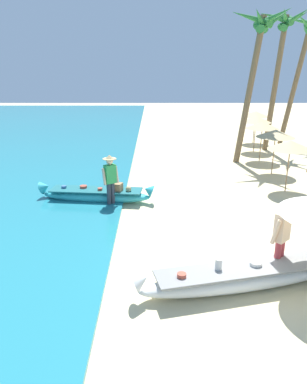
{
  "coord_description": "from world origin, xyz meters",
  "views": [
    {
      "loc": [
        -2.04,
        -7.62,
        4.42
      ],
      "look_at": [
        -2.07,
        2.65,
        0.9
      ],
      "focal_mm": 34.44,
      "sensor_mm": 36.0,
      "label": 1
    }
  ],
  "objects_px": {
    "palm_tree_tall_inland": "(260,40)",
    "palm_tree_leaning_seaward": "(284,38)",
    "boat_white_foreground": "(246,277)",
    "person_tourist_customer": "(282,236)",
    "boat_cyan_midground": "(98,195)",
    "person_vendor_hatted": "(111,177)"
  },
  "relations": [
    {
      "from": "palm_tree_tall_inland",
      "to": "palm_tree_leaning_seaward",
      "type": "bearing_deg",
      "value": 55.09
    },
    {
      "from": "boat_white_foreground",
      "to": "person_tourist_customer",
      "type": "height_order",
      "value": "person_tourist_customer"
    },
    {
      "from": "boat_white_foreground",
      "to": "boat_cyan_midground",
      "type": "xyz_separation_m",
      "value": [
        -3.84,
        5.19,
        -0.01
      ]
    },
    {
      "from": "person_vendor_hatted",
      "to": "palm_tree_tall_inland",
      "type": "bearing_deg",
      "value": 44.87
    },
    {
      "from": "person_tourist_customer",
      "to": "palm_tree_tall_inland",
      "type": "bearing_deg",
      "value": 79.49
    },
    {
      "from": "person_vendor_hatted",
      "to": "boat_cyan_midground",
      "type": "bearing_deg",
      "value": 141.33
    },
    {
      "from": "boat_white_foreground",
      "to": "palm_tree_tall_inland",
      "type": "bearing_deg",
      "value": 75.72
    },
    {
      "from": "boat_white_foreground",
      "to": "person_tourist_customer",
      "type": "relative_size",
      "value": 2.76
    },
    {
      "from": "boat_white_foreground",
      "to": "palm_tree_leaning_seaward",
      "type": "relative_size",
      "value": 0.67
    },
    {
      "from": "boat_white_foreground",
      "to": "boat_cyan_midground",
      "type": "distance_m",
      "value": 6.46
    },
    {
      "from": "person_tourist_customer",
      "to": "palm_tree_leaning_seaward",
      "type": "height_order",
      "value": "palm_tree_leaning_seaward"
    },
    {
      "from": "boat_cyan_midground",
      "to": "person_vendor_hatted",
      "type": "bearing_deg",
      "value": -38.67
    },
    {
      "from": "person_vendor_hatted",
      "to": "palm_tree_tall_inland",
      "type": "relative_size",
      "value": 0.26
    },
    {
      "from": "boat_white_foreground",
      "to": "palm_tree_leaning_seaward",
      "type": "xyz_separation_m",
      "value": [
        4.67,
        13.55,
        5.49
      ]
    },
    {
      "from": "boat_white_foreground",
      "to": "person_vendor_hatted",
      "type": "distance_m",
      "value": 5.85
    },
    {
      "from": "palm_tree_tall_inland",
      "to": "boat_white_foreground",
      "type": "bearing_deg",
      "value": -104.28
    },
    {
      "from": "person_tourist_customer",
      "to": "palm_tree_leaning_seaward",
      "type": "xyz_separation_m",
      "value": [
        3.84,
        13.08,
        4.77
      ]
    },
    {
      "from": "person_tourist_customer",
      "to": "palm_tree_tall_inland",
      "type": "height_order",
      "value": "palm_tree_tall_inland"
    },
    {
      "from": "boat_white_foreground",
      "to": "boat_cyan_midground",
      "type": "relative_size",
      "value": 1.19
    },
    {
      "from": "person_vendor_hatted",
      "to": "person_tourist_customer",
      "type": "distance_m",
      "value": 5.97
    },
    {
      "from": "palm_tree_leaning_seaward",
      "to": "boat_cyan_midground",
      "type": "bearing_deg",
      "value": -135.53
    },
    {
      "from": "boat_cyan_midground",
      "to": "palm_tree_tall_inland",
      "type": "relative_size",
      "value": 0.59
    }
  ]
}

